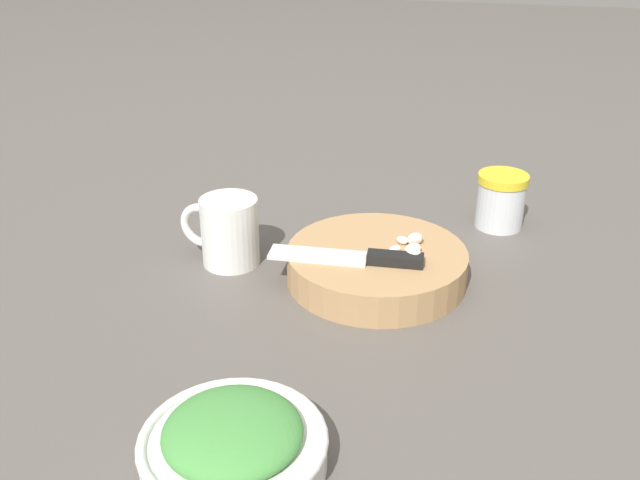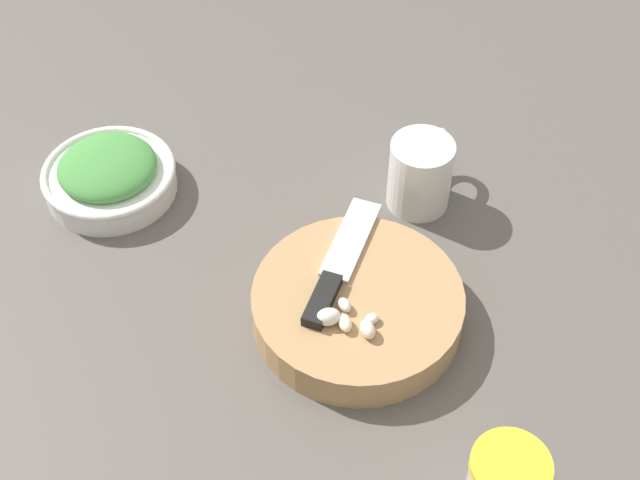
% 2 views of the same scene
% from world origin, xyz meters
% --- Properties ---
extents(ground_plane, '(5.00, 5.00, 0.00)m').
position_xyz_m(ground_plane, '(0.00, 0.00, 0.00)').
color(ground_plane, '#56514C').
extents(cutting_board, '(0.23, 0.23, 0.04)m').
position_xyz_m(cutting_board, '(0.07, -0.06, 0.02)').
color(cutting_board, tan).
rests_on(cutting_board, ground_plane).
extents(chef_knife, '(0.04, 0.19, 0.01)m').
position_xyz_m(chef_knife, '(0.04, -0.04, 0.05)').
color(chef_knife, black).
rests_on(chef_knife, cutting_board).
extents(garlic_cloves, '(0.07, 0.05, 0.02)m').
position_xyz_m(garlic_cloves, '(0.07, -0.10, 0.05)').
color(garlic_cloves, '#F3E8C6').
rests_on(garlic_cloves, cutting_board).
extents(herb_bowl, '(0.16, 0.16, 0.06)m').
position_xyz_m(herb_bowl, '(-0.28, 0.00, 0.03)').
color(herb_bowl, silver).
rests_on(herb_bowl, ground_plane).
extents(coffee_mug, '(0.08, 0.11, 0.09)m').
position_xyz_m(coffee_mug, '(0.07, 0.14, 0.05)').
color(coffee_mug, silver).
rests_on(coffee_mug, ground_plane).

